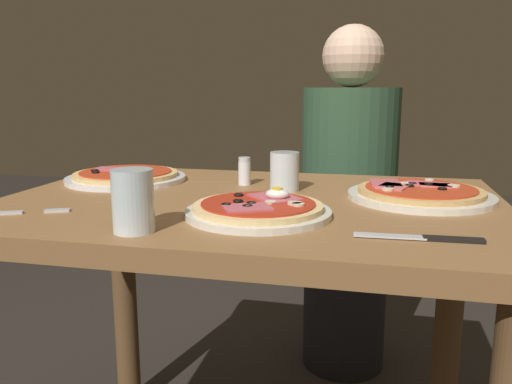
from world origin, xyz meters
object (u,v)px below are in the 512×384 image
knife (427,238)px  salt_shaker (245,171)px  dining_table (250,261)px  pizza_foreground (259,209)px  water_glass_far (133,205)px  pizza_across_right (420,193)px  fork (18,212)px  water_glass_near (284,174)px  pizza_across_left (126,176)px  diner_person (347,212)px

knife → salt_shaker: size_ratio=2.92×
salt_shaker → dining_table: bearing=-72.1°
pizza_foreground → water_glass_far: (-0.17, -0.15, 0.03)m
pizza_across_right → fork: (-0.74, -0.30, -0.01)m
pizza_across_right → water_glass_far: (-0.47, -0.37, 0.03)m
dining_table → salt_shaker: bearing=107.9°
dining_table → pizza_across_right: bearing=13.1°
fork → salt_shaker: 0.51m
dining_table → water_glass_near: size_ratio=11.86×
water_glass_near → knife: 0.44m
dining_table → water_glass_near: bearing=62.5°
pizza_across_left → diner_person: (0.53, 0.57, -0.20)m
water_glass_far → pizza_across_left: bearing=118.5°
pizza_across_left → fork: size_ratio=1.99×
pizza_across_left → diner_person: diner_person is taller
salt_shaker → water_glass_far: bearing=-99.5°
pizza_foreground → pizza_across_right: 0.37m
water_glass_near → knife: size_ratio=0.45×
dining_table → water_glass_far: (-0.12, -0.28, 0.18)m
water_glass_far → salt_shaker: water_glass_far is taller
dining_table → pizza_across_right: (0.35, 0.08, 0.15)m
pizza_foreground → knife: 0.30m
pizza_foreground → pizza_across_right: size_ratio=0.89×
salt_shaker → water_glass_near: bearing=-24.7°
pizza_foreground → water_glass_near: 0.25m
pizza_foreground → water_glass_far: water_glass_far is taller
pizza_across_right → water_glass_near: bearing=175.0°
pizza_across_left → knife: (0.69, -0.37, -0.01)m
pizza_across_left → water_glass_far: size_ratio=2.89×
pizza_across_left → fork: 0.36m
pizza_across_left → diner_person: bearing=47.4°
pizza_across_left → diner_person: 0.80m
fork → diner_person: size_ratio=0.13×
pizza_foreground → dining_table: bearing=110.1°
pizza_across_left → water_glass_far: bearing=-61.5°
pizza_across_left → pizza_across_right: same height
pizza_foreground → salt_shaker: 0.31m
water_glass_far → water_glass_near: bearing=65.4°
fork → salt_shaker: (0.34, 0.38, 0.03)m
pizza_across_left → water_glass_near: bearing=-4.5°
water_glass_far → fork: bearing=166.7°
pizza_across_right → water_glass_far: 0.60m
pizza_across_left → pizza_across_right: bearing=-4.7°
water_glass_near → pizza_across_right: bearing=-5.0°
water_glass_near → diner_person: bearing=79.0°
dining_table → pizza_across_left: 0.41m
pizza_across_right → water_glass_far: size_ratio=2.94×
dining_table → pizza_across_right: size_ratio=3.46×
pizza_across_right → salt_shaker: (-0.40, 0.07, 0.02)m
dining_table → water_glass_far: size_ratio=10.19×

